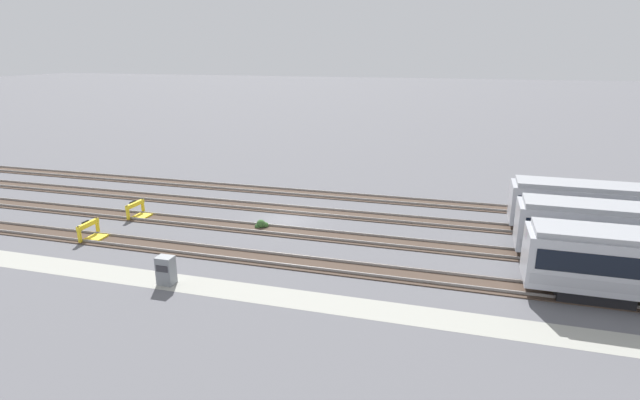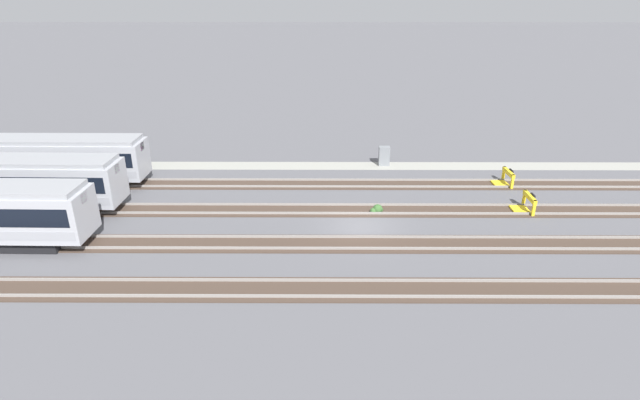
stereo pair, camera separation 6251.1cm
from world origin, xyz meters
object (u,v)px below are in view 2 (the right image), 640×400
subway_car_front_row_rightmost (25,159)px  electrical_cabinet (384,156)px  bumper_stop_near_inner_track (525,204)px  weed_clump (377,209)px  bumper_stop_nearest_track (505,179)px

subway_car_front_row_rightmost → electrical_cabinet: (-27.58, -4.64, -1.24)m
subway_car_front_row_rightmost → bumper_stop_near_inner_track: 36.34m
bumper_stop_near_inner_track → electrical_cabinet: (8.41, -9.43, 0.29)m
electrical_cabinet → weed_clump: bearing=81.0°
bumper_stop_near_inner_track → bumper_stop_nearest_track: bearing=-92.9°
bumper_stop_nearest_track → electrical_cabinet: size_ratio=1.25×
subway_car_front_row_rightmost → bumper_stop_near_inner_track: subway_car_front_row_rightmost is taller
subway_car_front_row_rightmost → electrical_cabinet: 28.00m
electrical_cabinet → bumper_stop_nearest_track: bearing=151.9°
bumper_stop_nearest_track → weed_clump: bearing=26.9°
bumper_stop_near_inner_track → electrical_cabinet: size_ratio=1.25×
bumper_stop_near_inner_track → electrical_cabinet: electrical_cabinet is taller
bumper_stop_near_inner_track → weed_clump: bumper_stop_near_inner_track is taller
bumper_stop_nearest_track → electrical_cabinet: electrical_cabinet is taller
subway_car_front_row_rightmost → bumper_stop_nearest_track: bearing=-180.0°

